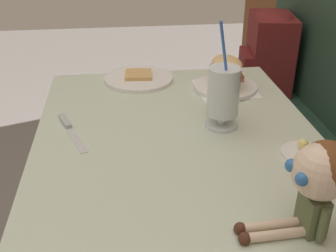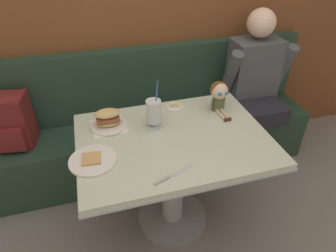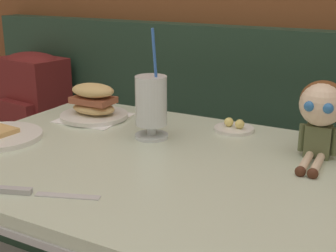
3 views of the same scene
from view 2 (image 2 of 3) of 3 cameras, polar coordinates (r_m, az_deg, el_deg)
ground_plane at (r=2.15m, az=2.31°, el=-20.99°), size 8.00×8.00×0.00m
wood_panel_wall at (r=2.29m, az=-5.59°, el=20.26°), size 4.40×0.08×2.40m
booth_bench at (r=2.46m, az=-3.33°, el=-1.28°), size 2.60×0.48×1.00m
diner_table at (r=1.85m, az=0.97°, el=-6.98°), size 1.11×0.81×0.74m
toast_plate at (r=1.60m, az=-14.26°, el=-6.38°), size 0.25×0.25×0.03m
milkshake_glass at (r=1.75m, az=-2.78°, el=2.63°), size 0.10×0.10×0.31m
sandwich_plate at (r=1.82m, az=-11.44°, el=1.12°), size 0.22×0.22×0.12m
butter_saucer at (r=1.98m, az=1.28°, el=3.79°), size 0.12×0.12×0.04m
butter_knife at (r=1.46m, az=-0.17°, el=-9.89°), size 0.23×0.10×0.01m
seated_doll at (r=1.93m, az=9.83°, el=6.38°), size 0.12×0.22×0.20m
backpack at (r=2.29m, az=-28.60°, el=1.10°), size 0.33×0.28×0.41m
diner_patron at (r=2.50m, az=16.33°, el=9.11°), size 0.55×0.48×0.81m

